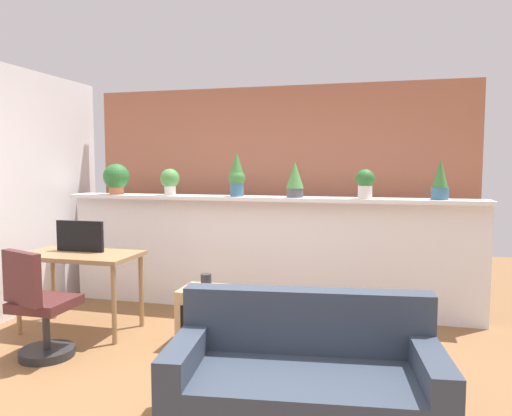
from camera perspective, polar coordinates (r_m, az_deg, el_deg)
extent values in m
plane|color=brown|center=(3.65, -6.89, -20.65)|extent=(12.00, 12.00, 0.00)
cube|color=white|center=(5.29, 1.00, -5.60)|extent=(4.50, 0.16, 1.21)
cube|color=white|center=(5.18, 0.91, 1.12)|extent=(4.50, 0.35, 0.04)
cube|color=#AD664C|center=(5.80, 2.40, 1.77)|extent=(4.50, 0.10, 2.50)
cylinder|color=#C66B42|center=(5.84, -16.05, 2.02)|extent=(0.16, 0.16, 0.09)
sphere|color=#2D7033|center=(5.83, -16.09, 3.56)|extent=(0.30, 0.30, 0.30)
cylinder|color=silver|center=(5.54, -10.06, 2.06)|extent=(0.13, 0.13, 0.11)
sphere|color=#4C9347|center=(5.53, -10.08, 3.45)|extent=(0.22, 0.22, 0.22)
cylinder|color=#386B84|center=(5.22, -2.26, 2.16)|extent=(0.14, 0.14, 0.14)
sphere|color=#3D843D|center=(5.22, -2.27, 3.53)|extent=(0.18, 0.18, 0.18)
cone|color=#3D843D|center=(5.22, -2.27, 5.24)|extent=(0.15, 0.15, 0.24)
cylinder|color=#4C4C51|center=(5.08, 4.58, 1.79)|extent=(0.17, 0.17, 0.09)
cone|color=#4C9347|center=(5.07, 4.59, 3.89)|extent=(0.19, 0.19, 0.28)
cylinder|color=silver|center=(4.99, 12.68, 1.84)|extent=(0.14, 0.14, 0.13)
sphere|color=#2D7033|center=(4.98, 12.71, 3.40)|extent=(0.19, 0.19, 0.19)
cylinder|color=#386B84|center=(5.04, 20.77, 1.60)|extent=(0.16, 0.16, 0.12)
cone|color=#3D843D|center=(5.04, 20.84, 3.89)|extent=(0.14, 0.14, 0.28)
cylinder|color=#99754C|center=(5.11, -26.15, -9.38)|extent=(0.04, 0.04, 0.71)
cylinder|color=#99754C|center=(4.53, -16.34, -10.86)|extent=(0.04, 0.04, 0.71)
cylinder|color=#99754C|center=(5.48, -22.72, -8.28)|extent=(0.04, 0.04, 0.71)
cylinder|color=#99754C|center=(4.95, -13.34, -9.43)|extent=(0.04, 0.04, 0.71)
cube|color=#99754C|center=(4.92, -19.98, -5.22)|extent=(1.10, 0.60, 0.04)
cube|color=black|center=(4.99, -19.98, -3.12)|extent=(0.49, 0.04, 0.30)
cylinder|color=#262628|center=(4.53, -23.32, -15.32)|extent=(0.44, 0.44, 0.07)
cylinder|color=#333333|center=(4.47, -23.42, -12.85)|extent=(0.06, 0.06, 0.34)
cube|color=#4C2323|center=(4.41, -23.51, -10.25)|extent=(0.44, 0.44, 0.08)
cube|color=#4C2323|center=(4.26, -25.81, -7.42)|extent=(0.44, 0.22, 0.42)
cube|color=tan|center=(4.44, -6.07, -12.45)|extent=(0.40, 0.40, 0.50)
cube|color=black|center=(4.27, -6.99, -13.17)|extent=(0.28, 0.04, 0.28)
cylinder|color=#2D2D33|center=(4.35, -5.88, -8.52)|extent=(0.09, 0.09, 0.13)
cube|color=#333D4C|center=(3.05, 5.66, -21.94)|extent=(1.64, 0.94, 0.40)
cube|color=#333D4C|center=(3.17, 5.91, -13.01)|extent=(1.57, 0.35, 0.40)
cube|color=#333D4C|center=(3.03, -8.20, -16.31)|extent=(0.25, 0.77, 0.16)
cube|color=#333D4C|center=(3.00, 19.83, -16.85)|extent=(0.25, 0.77, 0.16)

